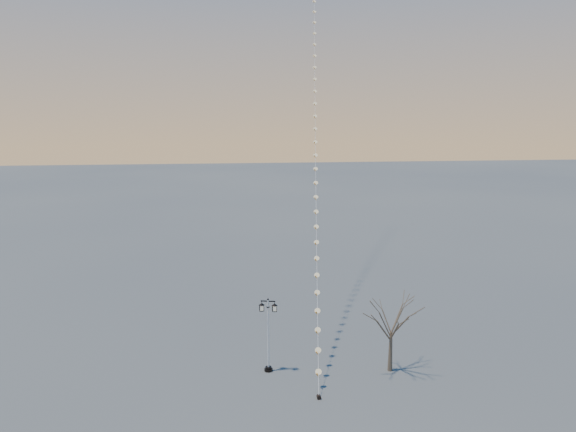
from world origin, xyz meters
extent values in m
plane|color=#4D4F4D|center=(0.00, 0.00, 0.00)|extent=(300.00, 300.00, 0.00)
cylinder|color=black|center=(-0.88, 3.37, 0.07)|extent=(0.49, 0.49, 0.14)
cylinder|color=black|center=(-0.88, 3.37, 0.20)|extent=(0.35, 0.35, 0.12)
cylinder|color=silver|center=(-0.88, 3.37, 2.33)|extent=(0.11, 0.11, 4.13)
cylinder|color=black|center=(-0.88, 3.37, 3.91)|extent=(0.18, 0.18, 0.05)
cube|color=black|center=(-0.88, 3.37, 4.26)|extent=(0.82, 0.25, 0.05)
sphere|color=black|center=(-0.88, 3.37, 4.37)|extent=(0.12, 0.12, 0.12)
pyramid|color=black|center=(-1.23, 3.46, 4.13)|extent=(0.39, 0.39, 0.12)
cube|color=beige|center=(-1.23, 3.46, 3.86)|extent=(0.23, 0.23, 0.30)
cube|color=black|center=(-1.23, 3.46, 3.69)|extent=(0.26, 0.26, 0.04)
pyramid|color=black|center=(-0.52, 3.28, 4.13)|extent=(0.39, 0.39, 0.12)
cube|color=beige|center=(-0.52, 3.28, 3.86)|extent=(0.23, 0.23, 0.30)
cube|color=black|center=(-0.52, 3.28, 3.69)|extent=(0.26, 0.26, 0.04)
cone|color=brown|center=(6.18, 2.49, 1.19)|extent=(0.28, 0.28, 2.38)
cylinder|color=black|center=(1.44, -0.20, 0.11)|extent=(0.23, 0.23, 0.23)
cylinder|color=black|center=(1.44, -0.20, 0.14)|extent=(0.03, 0.03, 0.28)
cone|color=orange|center=(5.06, 21.60, 18.37)|extent=(0.09, 0.09, 0.32)
cylinder|color=white|center=(1.44, -0.20, 0.68)|extent=(0.02, 0.02, 0.91)
camera|label=1|loc=(-3.64, -26.44, 14.62)|focal=34.23mm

